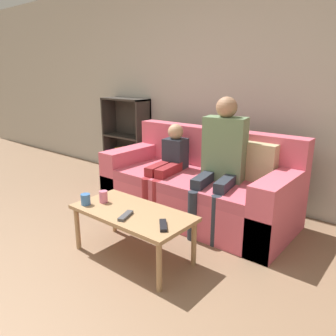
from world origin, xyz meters
The scene contains 10 objects.
wall_back centered at (0.00, 2.84, 1.30)m, with size 12.00×0.06×2.60m.
couch centered at (0.11, 2.15, 0.30)m, with size 1.95×0.86×0.87m.
bookshelf centered at (-1.50, 2.69, 0.42)m, with size 0.70×0.28×1.10m.
coffee_table centered at (0.17, 1.15, 0.35)m, with size 0.97×0.48×0.40m.
person_adult centered at (0.41, 2.08, 0.70)m, with size 0.45×0.65×1.22m.
person_child centered at (-0.18, 2.01, 0.53)m, with size 0.29×0.62×0.92m.
cup_near centered at (-0.21, 1.00, 0.44)m, with size 0.08×0.08×0.09m.
cup_far centered at (-0.14, 1.13, 0.44)m, with size 0.07×0.07×0.10m.
tv_remote_0 centered at (0.53, 1.09, 0.41)m, with size 0.15×0.16×0.02m.
tv_remote_1 centered at (0.21, 1.04, 0.41)m, with size 0.10×0.18×0.02m.
Camera 1 is at (1.86, -0.49, 1.42)m, focal length 35.00 mm.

